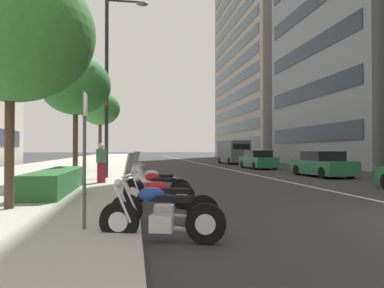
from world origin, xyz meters
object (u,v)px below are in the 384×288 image
motorcycle_under_tarp (155,185)px  car_far_down_avenue (323,165)px  motorcycle_nearest_camera (162,205)px  parking_sign_by_curb (85,145)px  street_tree_by_lamp_post (100,109)px  street_tree_near_plaza_corner (76,86)px  motorcycle_by_sign_pole (157,191)px  street_tree_mid_sidewalk (10,31)px  car_following_behind (258,160)px  pedestrian_on_plaza (101,163)px  motorcycle_second_in_row (161,217)px  delivery_van_ahead (233,152)px  street_lamp_with_banners (112,73)px

motorcycle_under_tarp → car_far_down_avenue: size_ratio=0.47×
motorcycle_nearest_camera → motorcycle_under_tarp: 4.16m
parking_sign_by_curb → street_tree_by_lamp_post: bearing=4.2°
street_tree_near_plaza_corner → parking_sign_by_curb: bearing=-170.6°
motorcycle_by_sign_pole → street_tree_mid_sidewalk: 5.32m
motorcycle_by_sign_pole → motorcycle_under_tarp: motorcycle_under_tarp is taller
car_far_down_avenue → car_following_behind: bearing=1.8°
street_tree_near_plaza_corner → pedestrian_on_plaza: size_ratio=3.37×
motorcycle_by_sign_pole → motorcycle_under_tarp: (1.53, -0.05, 0.02)m
car_following_behind → street_tree_mid_sidewalk: size_ratio=0.79×
motorcycle_second_in_row → street_tree_mid_sidewalk: 6.05m
delivery_van_ahead → parking_sign_by_curb: (-31.49, 11.32, 0.30)m
motorcycle_under_tarp → pedestrian_on_plaza: bearing=-40.1°
motorcycle_nearest_camera → street_lamp_with_banners: street_lamp_with_banners is taller
parking_sign_by_curb → street_tree_mid_sidewalk: street_tree_mid_sidewalk is taller
street_tree_mid_sidewalk → street_tree_by_lamp_post: 15.91m
motorcycle_second_in_row → motorcycle_under_tarp: size_ratio=1.02×
car_far_down_avenue → parking_sign_by_curb: size_ratio=1.78×
motorcycle_under_tarp → street_tree_by_lamp_post: (13.67, 2.87, 3.80)m
motorcycle_nearest_camera → parking_sign_by_curb: (-0.68, 1.41, 1.17)m
parking_sign_by_curb → street_tree_near_plaza_corner: 10.71m
motorcycle_nearest_camera → motorcycle_by_sign_pole: motorcycle_nearest_camera is taller
car_far_down_avenue → street_lamp_with_banners: (-0.86, 11.64, 4.67)m
motorcycle_under_tarp → delivery_van_ahead: (26.66, -9.80, 0.88)m
motorcycle_nearest_camera → street_tree_near_plaza_corner: size_ratio=0.39×
motorcycle_nearest_camera → street_tree_near_plaza_corner: street_tree_near_plaza_corner is taller
pedestrian_on_plaza → motorcycle_second_in_row: bearing=-2.6°
motorcycle_second_in_row → pedestrian_on_plaza: bearing=-62.4°
car_following_behind → motorcycle_under_tarp: bearing=151.0°
motorcycle_under_tarp → pedestrian_on_plaza: (4.45, 2.01, 0.54)m
car_following_behind → street_tree_near_plaza_corner: street_tree_near_plaza_corner is taller
car_following_behind → street_tree_near_plaza_corner: bearing=132.6°
motorcycle_by_sign_pole → street_tree_mid_sidewalk: size_ratio=0.31×
motorcycle_under_tarp → street_tree_near_plaza_corner: bearing=-33.6°
pedestrian_on_plaza → parking_sign_by_curb: bearing=-9.9°
motorcycle_under_tarp → street_tree_mid_sidewalk: bearing=57.4°
street_tree_mid_sidewalk → street_tree_by_lamp_post: street_tree_mid_sidewalk is taller
motorcycle_by_sign_pole → parking_sign_by_curb: size_ratio=0.76×
street_lamp_with_banners → pedestrian_on_plaza: street_lamp_with_banners is taller
motorcycle_nearest_camera → delivery_van_ahead: (30.81, -9.90, 0.87)m
car_far_down_avenue → car_following_behind: car_following_behind is taller
delivery_van_ahead → parking_sign_by_curb: bearing=158.6°
motorcycle_nearest_camera → street_lamp_with_banners: 12.44m
car_following_behind → motorcycle_nearest_camera: bearing=155.7°
street_lamp_with_banners → pedestrian_on_plaza: size_ratio=5.43×
street_tree_by_lamp_post → motorcycle_second_in_row: bearing=-172.1°
motorcycle_second_in_row → street_tree_near_plaza_corner: street_tree_near_plaza_corner is taller
street_tree_near_plaza_corner → pedestrian_on_plaza: bearing=-127.8°
motorcycle_second_in_row → parking_sign_by_curb: bearing=-5.4°
car_following_behind → street_tree_by_lamp_post: bearing=104.9°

